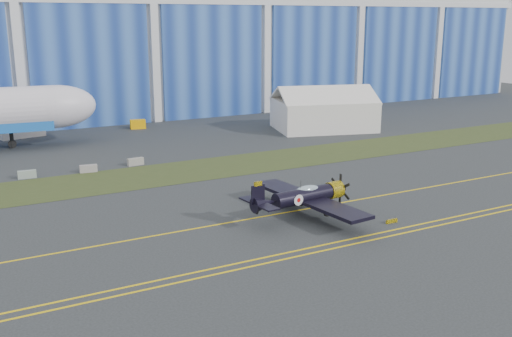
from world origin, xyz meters
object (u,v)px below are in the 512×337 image
shipping_container (21,128)px  tug (138,124)px  tent (324,107)px  warbird (303,196)px

shipping_container → tug: (17.91, -1.41, -0.71)m
tent → tug: tent is taller
shipping_container → tent: bearing=-33.3°
tug → tent: bearing=-17.7°
warbird → shipping_container: size_ratio=2.30×
tent → shipping_container: bearing=175.4°
shipping_container → tug: 17.98m
tent → warbird: bearing=-111.3°
warbird → tug: size_ratio=6.19×
warbird → tent: bearing=47.6°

